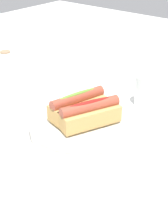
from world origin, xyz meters
TOP-DOWN VIEW (x-y plane):
  - ground_plane at (0.00, 0.00)m, footprint 2.40×2.40m
  - serving_bowl at (-0.01, -0.01)m, footprint 0.27×0.27m
  - hotdog_front at (-0.02, -0.04)m, footprint 0.16×0.10m
  - hotdog_back at (0.00, 0.02)m, footprint 0.16×0.08m
  - water_glass at (0.23, -0.05)m, footprint 0.07×0.07m
  - paper_towel_roll at (0.02, 0.32)m, footprint 0.11×0.11m

SIDE VIEW (x-z plane):
  - ground_plane at x=0.00m, z-range 0.00..0.00m
  - serving_bowl at x=-0.01m, z-range 0.00..0.04m
  - water_glass at x=0.23m, z-range -0.01..0.08m
  - hotdog_front at x=-0.02m, z-range 0.03..0.10m
  - hotdog_back at x=0.00m, z-range 0.03..0.10m
  - paper_towel_roll at x=0.02m, z-range 0.00..0.13m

